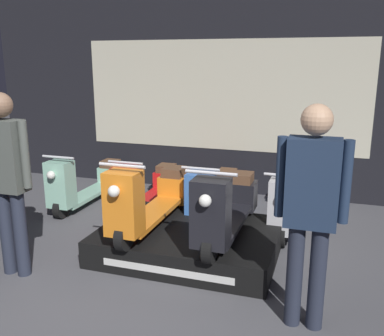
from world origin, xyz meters
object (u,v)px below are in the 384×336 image
(person_right_browsing, at_px, (311,202))
(scooter_backrow_3, at_px, (288,203))
(person_left_browsing, at_px, (7,172))
(scooter_display_left, at_px, (150,199))
(scooter_backrow_0, at_px, (86,183))
(scooter_backrow_1, at_px, (147,189))
(scooter_backrow_2, at_px, (214,196))
(scooter_display_right, at_px, (227,207))

(person_right_browsing, bearing_deg, scooter_backrow_3, 99.22)
(person_left_browsing, bearing_deg, scooter_backrow_3, 40.65)
(scooter_display_left, bearing_deg, scooter_backrow_0, 142.56)
(scooter_display_left, distance_m, person_left_browsing, 1.48)
(scooter_backrow_1, bearing_deg, scooter_display_left, -64.11)
(scooter_backrow_1, bearing_deg, scooter_backrow_2, 0.00)
(scooter_backrow_0, xyz_separation_m, scooter_backrow_2, (1.97, 0.00, 0.00))
(person_right_browsing, bearing_deg, scooter_display_left, 152.15)
(scooter_backrow_1, distance_m, person_right_browsing, 3.21)
(person_left_browsing, bearing_deg, scooter_display_left, 40.38)
(scooter_backrow_0, distance_m, person_left_browsing, 2.29)
(scooter_display_right, xyz_separation_m, person_left_browsing, (-1.94, -0.91, 0.45))
(scooter_backrow_3, bearing_deg, scooter_backrow_2, 180.00)
(scooter_display_right, distance_m, scooter_backrow_0, 2.72)
(person_left_browsing, height_order, person_right_browsing, person_left_browsing)
(scooter_backrow_3, bearing_deg, person_right_browsing, -80.78)
(scooter_display_left, distance_m, scooter_backrow_2, 1.30)
(scooter_display_right, distance_m, scooter_backrow_2, 1.32)
(scooter_display_right, bearing_deg, person_right_browsing, -46.56)
(scooter_display_right, xyz_separation_m, person_right_browsing, (0.86, -0.91, 0.44))
(scooter_display_left, height_order, scooter_display_right, same)
(scooter_backrow_1, distance_m, scooter_backrow_3, 1.97)
(scooter_display_left, bearing_deg, scooter_display_right, 0.00)
(scooter_backrow_0, bearing_deg, scooter_display_left, -37.44)
(scooter_backrow_1, relative_size, person_left_browsing, 0.99)
(scooter_display_left, height_order, scooter_backrow_0, scooter_display_left)
(scooter_backrow_3, bearing_deg, person_left_browsing, -139.35)
(scooter_display_right, height_order, scooter_backrow_1, scooter_display_right)
(scooter_backrow_1, xyz_separation_m, scooter_backrow_2, (0.98, 0.00, 0.00))
(scooter_backrow_3, distance_m, person_right_browsing, 2.26)
(scooter_backrow_0, bearing_deg, scooter_backrow_1, 0.00)
(scooter_display_left, relative_size, person_left_browsing, 0.99)
(scooter_display_right, relative_size, scooter_backrow_2, 1.00)
(person_right_browsing, bearing_deg, scooter_backrow_1, 137.57)
(scooter_backrow_3, bearing_deg, scooter_backrow_1, 180.00)
(scooter_display_left, height_order, scooter_backrow_1, scooter_display_left)
(scooter_display_left, distance_m, scooter_display_right, 0.86)
(scooter_backrow_2, relative_size, person_left_browsing, 0.99)
(scooter_backrow_0, xyz_separation_m, person_right_browsing, (3.29, -2.11, 0.73))
(scooter_backrow_0, height_order, scooter_backrow_3, same)
(scooter_display_left, xyz_separation_m, scooter_backrow_2, (0.40, 1.20, -0.29))
(scooter_backrow_2, bearing_deg, scooter_backrow_3, 0.00)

